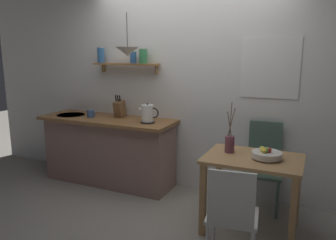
{
  "coord_description": "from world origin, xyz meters",
  "views": [
    {
      "loc": [
        1.49,
        -3.23,
        1.75
      ],
      "look_at": [
        -0.1,
        0.25,
        0.95
      ],
      "focal_mm": 35.45,
      "sensor_mm": 36.0,
      "label": 1
    }
  ],
  "objects_px": {
    "knife_block": "(120,109)",
    "pendant_lamp": "(128,51)",
    "coffee_mug_by_sink": "(91,114)",
    "dining_table": "(253,171)",
    "dining_chair_near": "(232,213)",
    "dining_chair_far": "(263,162)",
    "fruit_bowl": "(266,154)",
    "electric_kettle": "(148,114)",
    "twig_vase": "(230,143)"
  },
  "relations": [
    {
      "from": "knife_block",
      "to": "pendant_lamp",
      "type": "height_order",
      "value": "pendant_lamp"
    },
    {
      "from": "coffee_mug_by_sink",
      "to": "knife_block",
      "type": "bearing_deg",
      "value": 26.5
    },
    {
      "from": "dining_table",
      "to": "dining_chair_near",
      "type": "relative_size",
      "value": 1.03
    },
    {
      "from": "dining_chair_far",
      "to": "knife_block",
      "type": "bearing_deg",
      "value": -179.66
    },
    {
      "from": "pendant_lamp",
      "to": "fruit_bowl",
      "type": "bearing_deg",
      "value": -10.95
    },
    {
      "from": "fruit_bowl",
      "to": "coffee_mug_by_sink",
      "type": "bearing_deg",
      "value": 170.19
    },
    {
      "from": "dining_table",
      "to": "dining_chair_far",
      "type": "bearing_deg",
      "value": 88.3
    },
    {
      "from": "dining_table",
      "to": "pendant_lamp",
      "type": "relative_size",
      "value": 1.84
    },
    {
      "from": "knife_block",
      "to": "dining_chair_near",
      "type": "bearing_deg",
      "value": -34.34
    },
    {
      "from": "fruit_bowl",
      "to": "coffee_mug_by_sink",
      "type": "relative_size",
      "value": 2.13
    },
    {
      "from": "electric_kettle",
      "to": "coffee_mug_by_sink",
      "type": "height_order",
      "value": "electric_kettle"
    },
    {
      "from": "dining_chair_far",
      "to": "knife_block",
      "type": "xyz_separation_m",
      "value": [
        -1.87,
        -0.01,
        0.48
      ]
    },
    {
      "from": "electric_kettle",
      "to": "knife_block",
      "type": "relative_size",
      "value": 0.88
    },
    {
      "from": "fruit_bowl",
      "to": "electric_kettle",
      "type": "distance_m",
      "value": 1.54
    },
    {
      "from": "fruit_bowl",
      "to": "twig_vase",
      "type": "xyz_separation_m",
      "value": [
        -0.37,
        0.06,
        0.04
      ]
    },
    {
      "from": "pendant_lamp",
      "to": "electric_kettle",
      "type": "bearing_deg",
      "value": 22.98
    },
    {
      "from": "dining_table",
      "to": "dining_chair_far",
      "type": "distance_m",
      "value": 0.59
    },
    {
      "from": "fruit_bowl",
      "to": "pendant_lamp",
      "type": "relative_size",
      "value": 0.57
    },
    {
      "from": "fruit_bowl",
      "to": "dining_table",
      "type": "bearing_deg",
      "value": -179.81
    },
    {
      "from": "dining_table",
      "to": "dining_chair_near",
      "type": "height_order",
      "value": "dining_chair_near"
    },
    {
      "from": "fruit_bowl",
      "to": "twig_vase",
      "type": "distance_m",
      "value": 0.37
    },
    {
      "from": "fruit_bowl",
      "to": "electric_kettle",
      "type": "xyz_separation_m",
      "value": [
        -1.47,
        0.41,
        0.19
      ]
    },
    {
      "from": "fruit_bowl",
      "to": "dining_chair_far",
      "type": "bearing_deg",
      "value": 99.89
    },
    {
      "from": "electric_kettle",
      "to": "dining_chair_far",
      "type": "bearing_deg",
      "value": 7.0
    },
    {
      "from": "dining_chair_near",
      "to": "knife_block",
      "type": "distance_m",
      "value": 2.26
    },
    {
      "from": "dining_table",
      "to": "twig_vase",
      "type": "bearing_deg",
      "value": 165.91
    },
    {
      "from": "dining_table",
      "to": "dining_chair_near",
      "type": "distance_m",
      "value": 0.69
    },
    {
      "from": "fruit_bowl",
      "to": "knife_block",
      "type": "bearing_deg",
      "value": 163.85
    },
    {
      "from": "dining_chair_far",
      "to": "pendant_lamp",
      "type": "height_order",
      "value": "pendant_lamp"
    },
    {
      "from": "fruit_bowl",
      "to": "knife_block",
      "type": "xyz_separation_m",
      "value": [
        -1.97,
        0.57,
        0.2
      ]
    },
    {
      "from": "dining_chair_far",
      "to": "pendant_lamp",
      "type": "relative_size",
      "value": 1.99
    },
    {
      "from": "fruit_bowl",
      "to": "coffee_mug_by_sink",
      "type": "xyz_separation_m",
      "value": [
        -2.31,
        0.4,
        0.13
      ]
    },
    {
      "from": "pendant_lamp",
      "to": "dining_table",
      "type": "bearing_deg",
      "value": -11.77
    },
    {
      "from": "dining_table",
      "to": "twig_vase",
      "type": "distance_m",
      "value": 0.34
    },
    {
      "from": "knife_block",
      "to": "fruit_bowl",
      "type": "bearing_deg",
      "value": -16.15
    },
    {
      "from": "coffee_mug_by_sink",
      "to": "dining_chair_near",
      "type": "bearing_deg",
      "value": -26.38
    },
    {
      "from": "dining_table",
      "to": "pendant_lamp",
      "type": "height_order",
      "value": "pendant_lamp"
    },
    {
      "from": "dining_chair_far",
      "to": "fruit_bowl",
      "type": "height_order",
      "value": "dining_chair_far"
    },
    {
      "from": "fruit_bowl",
      "to": "twig_vase",
      "type": "relative_size",
      "value": 0.56
    },
    {
      "from": "electric_kettle",
      "to": "coffee_mug_by_sink",
      "type": "relative_size",
      "value": 2.0
    },
    {
      "from": "fruit_bowl",
      "to": "pendant_lamp",
      "type": "xyz_separation_m",
      "value": [
        -1.68,
        0.32,
        0.94
      ]
    },
    {
      "from": "dining_chair_near",
      "to": "electric_kettle",
      "type": "distance_m",
      "value": 1.78
    },
    {
      "from": "electric_kettle",
      "to": "coffee_mug_by_sink",
      "type": "bearing_deg",
      "value": -179.03
    },
    {
      "from": "dining_table",
      "to": "coffee_mug_by_sink",
      "type": "xyz_separation_m",
      "value": [
        -2.19,
        0.4,
        0.32
      ]
    },
    {
      "from": "dining_chair_near",
      "to": "coffee_mug_by_sink",
      "type": "distance_m",
      "value": 2.46
    },
    {
      "from": "electric_kettle",
      "to": "pendant_lamp",
      "type": "relative_size",
      "value": 0.54
    },
    {
      "from": "dining_chair_near",
      "to": "coffee_mug_by_sink",
      "type": "height_order",
      "value": "coffee_mug_by_sink"
    },
    {
      "from": "dining_table",
      "to": "fruit_bowl",
      "type": "xyz_separation_m",
      "value": [
        0.12,
        0.0,
        0.19
      ]
    },
    {
      "from": "dining_table",
      "to": "knife_block",
      "type": "bearing_deg",
      "value": 162.86
    },
    {
      "from": "dining_chair_near",
      "to": "electric_kettle",
      "type": "xyz_separation_m",
      "value": [
        -1.32,
        1.09,
        0.51
      ]
    }
  ]
}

